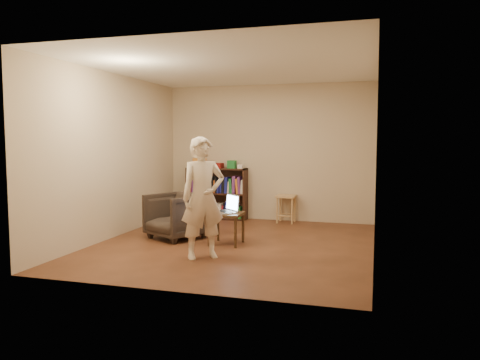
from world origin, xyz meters
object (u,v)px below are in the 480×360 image
(bookshelf, at_px, (217,196))
(armchair, at_px, (176,216))
(person, at_px, (203,198))
(stool, at_px, (286,200))
(side_table, at_px, (226,218))
(laptop, at_px, (228,208))

(bookshelf, height_order, armchair, bookshelf)
(armchair, relative_size, person, 0.49)
(stool, xyz_separation_m, person, (-0.55, -2.91, 0.38))
(armchair, height_order, person, person)
(bookshelf, height_order, person, person)
(bookshelf, distance_m, armchair, 1.95)
(stool, xyz_separation_m, armchair, (-1.40, -1.88, -0.06))
(bookshelf, relative_size, side_table, 2.54)
(stool, distance_m, armchair, 2.34)
(laptop, bearing_deg, side_table, -54.49)
(laptop, relative_size, person, 0.28)
(stool, bearing_deg, laptop, -104.05)
(side_table, bearing_deg, bookshelf, 112.61)
(laptop, distance_m, person, 0.94)
(side_table, height_order, person, person)
(bookshelf, distance_m, person, 3.11)
(bookshelf, xyz_separation_m, laptop, (0.89, -2.07, 0.09))
(side_table, relative_size, person, 0.30)
(stool, bearing_deg, person, -100.77)
(bookshelf, bearing_deg, armchair, -90.19)
(armchair, distance_m, laptop, 0.92)
(side_table, bearing_deg, laptop, 83.17)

